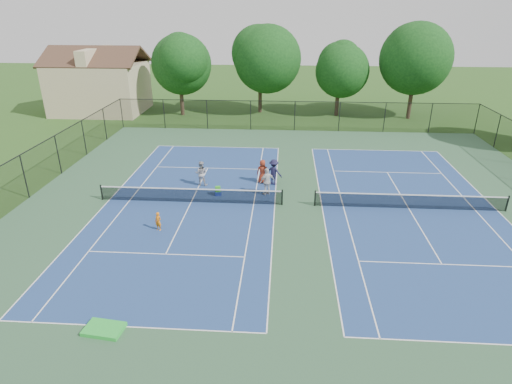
# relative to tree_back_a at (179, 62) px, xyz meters

# --- Properties ---
(ground) EXTENTS (140.00, 140.00, 0.00)m
(ground) POSITION_rel_tree_back_a_xyz_m (13.00, -24.00, -6.04)
(ground) COLOR #234716
(ground) RESTS_ON ground
(court_pad) EXTENTS (36.00, 36.00, 0.01)m
(court_pad) POSITION_rel_tree_back_a_xyz_m (13.00, -24.00, -6.03)
(court_pad) COLOR #2F5437
(court_pad) RESTS_ON ground
(tennis_court_left) EXTENTS (12.00, 23.83, 1.07)m
(tennis_court_left) POSITION_rel_tree_back_a_xyz_m (6.00, -24.00, -5.94)
(tennis_court_left) COLOR navy
(tennis_court_left) RESTS_ON ground
(tennis_court_right) EXTENTS (12.00, 23.83, 1.07)m
(tennis_court_right) POSITION_rel_tree_back_a_xyz_m (20.00, -24.00, -5.94)
(tennis_court_right) COLOR navy
(tennis_court_right) RESTS_ON ground
(perimeter_fence) EXTENTS (36.08, 36.08, 3.02)m
(perimeter_fence) POSITION_rel_tree_back_a_xyz_m (13.00, -24.00, -4.44)
(perimeter_fence) COLOR black
(perimeter_fence) RESTS_ON ground
(tree_back_a) EXTENTS (6.80, 6.80, 9.15)m
(tree_back_a) POSITION_rel_tree_back_a_xyz_m (0.00, 0.00, 0.00)
(tree_back_a) COLOR #2D2116
(tree_back_a) RESTS_ON ground
(tree_back_b) EXTENTS (7.60, 7.60, 10.03)m
(tree_back_b) POSITION_rel_tree_back_a_xyz_m (9.00, 2.00, 0.56)
(tree_back_b) COLOR #2D2116
(tree_back_b) RESTS_ON ground
(tree_back_c) EXTENTS (6.00, 6.00, 8.40)m
(tree_back_c) POSITION_rel_tree_back_a_xyz_m (18.00, 1.00, -0.56)
(tree_back_c) COLOR #2D2116
(tree_back_c) RESTS_ON ground
(tree_back_d) EXTENTS (7.80, 7.80, 10.37)m
(tree_back_d) POSITION_rel_tree_back_a_xyz_m (26.00, 0.00, 0.79)
(tree_back_d) COLOR #2D2116
(tree_back_d) RESTS_ON ground
(clapboard_house) EXTENTS (10.80, 8.10, 7.65)m
(clapboard_house) POSITION_rel_tree_back_a_xyz_m (-10.00, 1.00, -2.95)
(clapboard_house) COLOR tan
(clapboard_house) RESTS_ON ground
(child_player) EXTENTS (0.48, 0.41, 1.12)m
(child_player) POSITION_rel_tree_back_a_xyz_m (4.94, -27.85, -5.48)
(child_player) COLOR orange
(child_player) RESTS_ON ground
(instructor) EXTENTS (0.89, 0.71, 1.79)m
(instructor) POSITION_rel_tree_back_a_xyz_m (6.16, -21.05, -5.14)
(instructor) COLOR #999A9C
(instructor) RESTS_ON ground
(bystander_a) EXTENTS (1.19, 1.00, 1.90)m
(bystander_a) POSITION_rel_tree_back_a_xyz_m (10.90, -22.41, -5.09)
(bystander_a) COLOR silver
(bystander_a) RESTS_ON ground
(bystander_b) EXTENTS (1.40, 1.14, 1.88)m
(bystander_b) POSITION_rel_tree_back_a_xyz_m (11.31, -20.56, -5.10)
(bystander_b) COLOR #1B1937
(bystander_b) RESTS_ON ground
(bystander_c) EXTENTS (0.86, 0.57, 1.74)m
(bystander_c) POSITION_rel_tree_back_a_xyz_m (10.49, -20.33, -5.17)
(bystander_c) COLOR maroon
(bystander_c) RESTS_ON ground
(ball_crate) EXTENTS (0.47, 0.38, 0.28)m
(ball_crate) POSITION_rel_tree_back_a_xyz_m (7.60, -22.78, -5.90)
(ball_crate) COLOR #162C98
(ball_crate) RESTS_ON ground
(ball_hopper) EXTENTS (0.41, 0.36, 0.36)m
(ball_hopper) POSITION_rel_tree_back_a_xyz_m (7.60, -22.78, -5.57)
(ball_hopper) COLOR green
(ball_hopper) RESTS_ON ball_crate
(green_tarp) EXTENTS (1.62, 1.14, 0.17)m
(green_tarp) POSITION_rel_tree_back_a_xyz_m (5.04, -36.16, -5.95)
(green_tarp) COLOR green
(green_tarp) RESTS_ON ground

